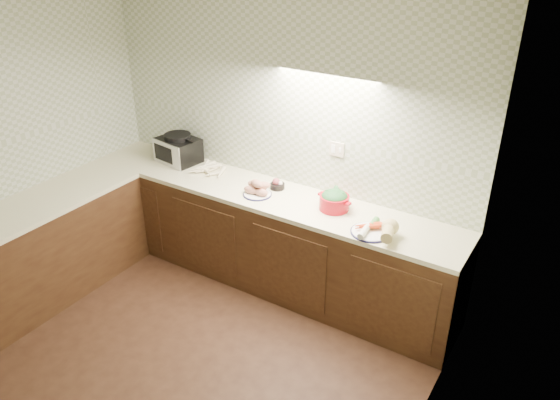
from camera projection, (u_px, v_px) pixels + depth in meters
The scene contains 8 objects.
room at pixel (124, 178), 3.30m from camera, with size 3.60×3.60×2.60m.
counter at pixel (145, 256), 4.68m from camera, with size 3.60×3.60×0.90m.
toaster_oven at pixel (178, 149), 5.29m from camera, with size 0.44×0.36×0.28m.
parsnip_pile at pixel (208, 169), 5.11m from camera, with size 0.29×0.33×0.07m.
sweet_potato_plate at pixel (258, 189), 4.69m from camera, with size 0.25×0.25×0.15m.
onion_bowl at pixel (277, 185), 4.80m from camera, with size 0.13×0.13×0.10m.
dutch_oven at pixel (334, 200), 4.44m from camera, with size 0.31×0.28×0.17m.
veg_plate at pixel (380, 228), 4.10m from camera, with size 0.37×0.35×0.14m.
Camera 1 is at (2.39, -2.03, 3.03)m, focal length 35.00 mm.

